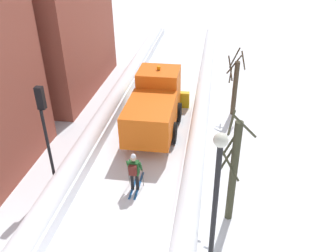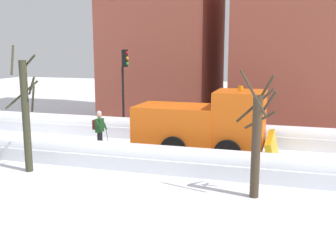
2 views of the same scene
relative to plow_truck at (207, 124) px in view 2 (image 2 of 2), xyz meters
The scene contains 9 objects.
ground_plane 1.72m from the plow_truck, 106.21° to the left, with size 80.00×80.00×0.00m, color white.
snowbank_left 3.16m from the plow_truck, 163.45° to the left, with size 1.10×36.00×1.04m.
snowbank_right 2.73m from the plow_truck, 19.76° to the left, with size 1.10×36.00×1.00m.
building_brick_mid 10.59m from the plow_truck, 151.72° to the left, with size 8.16×9.25×10.41m.
plow_truck is the anchor object (origin of this frame).
skier 5.02m from the plow_truck, 89.92° to the right, with size 0.62×1.80×1.81m.
traffic_light_pole 6.39m from the plow_truck, 123.31° to the right, with size 0.28×0.42×4.54m.
bare_tree_near 7.24m from the plow_truck, 57.49° to the right, with size 1.35×1.34×4.74m.
bare_tree_mid 4.83m from the plow_truck, 30.00° to the left, with size 1.07×1.24×4.00m.
Camera 2 is at (16.92, 12.51, 4.62)m, focal length 43.63 mm.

